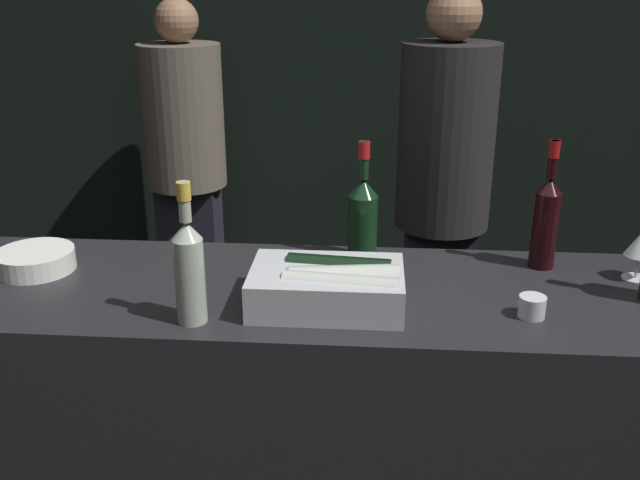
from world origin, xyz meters
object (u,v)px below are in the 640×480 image
at_px(person_in_hoodie, 185,153).
at_px(person_blond_tee, 443,185).
at_px(ice_bin_with_bottles, 331,285).
at_px(red_wine_bottle_burgundy, 363,215).
at_px(rose_wine_bottle, 189,267).
at_px(red_wine_bottle_tall, 546,218).
at_px(candle_votive, 532,307).
at_px(bowl_white, 35,260).

relative_size(person_in_hoodie, person_blond_tee, 0.96).
bearing_deg(person_blond_tee, ice_bin_with_bottles, 58.81).
distance_m(red_wine_bottle_burgundy, rose_wine_bottle, 0.57).
xyz_separation_m(red_wine_bottle_tall, rose_wine_bottle, (-0.88, -0.39, -0.00)).
relative_size(ice_bin_with_bottles, candle_votive, 5.78).
xyz_separation_m(red_wine_bottle_burgundy, person_in_hoodie, (-0.92, 1.57, -0.23)).
bearing_deg(rose_wine_bottle, person_in_hoodie, 105.05).
height_order(person_in_hoodie, person_blond_tee, person_blond_tee).
bearing_deg(red_wine_bottle_tall, bowl_white, -174.58).
distance_m(person_in_hoodie, person_blond_tee, 1.38).
relative_size(bowl_white, candle_votive, 3.28).
distance_m(ice_bin_with_bottles, red_wine_bottle_tall, 0.63).
distance_m(ice_bin_with_bottles, rose_wine_bottle, 0.34).
height_order(bowl_white, red_wine_bottle_burgundy, red_wine_bottle_burgundy).
relative_size(bowl_white, rose_wine_bottle, 0.62).
bearing_deg(person_in_hoodie, candle_votive, 146.41).
distance_m(ice_bin_with_bottles, bowl_white, 0.83).
bearing_deg(candle_votive, ice_bin_with_bottles, 177.04).
distance_m(red_wine_bottle_tall, person_blond_tee, 1.00).
bearing_deg(bowl_white, red_wine_bottle_burgundy, 10.01).
xyz_separation_m(rose_wine_bottle, person_blond_tee, (0.69, 1.35, -0.19)).
height_order(red_wine_bottle_burgundy, person_in_hoodie, person_in_hoodie).
height_order(ice_bin_with_bottles, red_wine_bottle_burgundy, red_wine_bottle_burgundy).
relative_size(red_wine_bottle_burgundy, person_in_hoodie, 0.20).
bearing_deg(ice_bin_with_bottles, bowl_white, 169.20).
relative_size(red_wine_bottle_tall, person_in_hoodie, 0.21).
distance_m(red_wine_bottle_tall, red_wine_bottle_burgundy, 0.49).
xyz_separation_m(ice_bin_with_bottles, rose_wine_bottle, (-0.32, -0.11, 0.08)).
xyz_separation_m(candle_votive, red_wine_bottle_tall, (0.09, 0.31, 0.11)).
bearing_deg(red_wine_bottle_tall, rose_wine_bottle, -155.92).
bearing_deg(person_blond_tee, person_in_hoodie, -41.53).
bearing_deg(candle_votive, rose_wine_bottle, -174.08).
xyz_separation_m(red_wine_bottle_burgundy, person_blond_tee, (0.31, 0.93, -0.19)).
distance_m(candle_votive, person_in_hoodie, 2.32).
xyz_separation_m(candle_votive, person_blond_tee, (-0.09, 1.27, -0.08)).
relative_size(red_wine_bottle_tall, red_wine_bottle_burgundy, 1.05).
bearing_deg(candle_votive, red_wine_bottle_burgundy, 140.45).
height_order(red_wine_bottle_burgundy, person_blond_tee, person_blond_tee).
bearing_deg(person_blond_tee, rose_wine_bottle, 48.51).
xyz_separation_m(candle_votive, person_in_hoodie, (-1.32, 1.90, -0.13)).
relative_size(rose_wine_bottle, person_in_hoodie, 0.20).
bearing_deg(rose_wine_bottle, red_wine_bottle_burgundy, 47.30).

